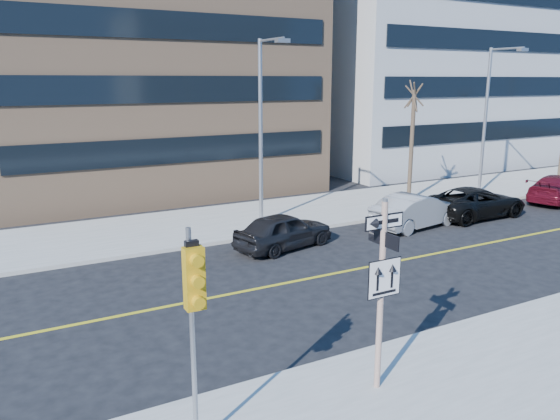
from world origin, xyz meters
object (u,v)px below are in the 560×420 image
sign_pole (382,285)px  parked_car_c (476,202)px  street_tree_west (414,98)px  parked_car_a (284,231)px  traffic_signal (194,296)px  streetlight_b (489,111)px  streetlight_a (263,120)px  parked_car_b (416,211)px

sign_pole → parked_car_c: size_ratio=0.78×
parked_car_c → street_tree_west: 6.23m
sign_pole → parked_car_a: size_ratio=0.97×
traffic_signal → parked_car_a: bearing=54.4°
parked_car_c → streetlight_b: (4.29, 3.37, 4.03)m
parked_car_a → parked_car_c: parked_car_c is taller
sign_pole → street_tree_west: size_ratio=0.64×
streetlight_a → street_tree_west: (9.00, 0.54, 0.77)m
traffic_signal → streetlight_a: 15.72m
parked_car_c → streetlight_a: size_ratio=0.65×
parked_car_a → parked_car_c: 10.53m
streetlight_a → streetlight_b: 14.00m
parked_car_c → streetlight_a: streetlight_a is taller
traffic_signal → streetlight_b: 25.83m
streetlight_b → traffic_signal: bearing=-148.6°
parked_car_c → streetlight_b: size_ratio=0.65×
sign_pole → street_tree_west: street_tree_west is taller
traffic_signal → parked_car_b: bearing=35.7°
parked_car_b → streetlight_b: 9.67m
parked_car_b → parked_car_c: 3.81m
sign_pole → traffic_signal: bearing=-177.9°
parked_car_c → street_tree_west: bearing=9.3°
streetlight_a → streetlight_b: size_ratio=1.00×
parked_car_b → street_tree_west: size_ratio=0.73×
sign_pole → streetlight_a: size_ratio=0.51×
parked_car_b → parked_car_c: size_ratio=0.89×
parked_car_c → streetlight_a: bearing=69.9°
traffic_signal → parked_car_c: bearing=29.6°
street_tree_west → traffic_signal: bearing=-140.6°
traffic_signal → parked_car_b: (13.90, 9.97, -2.26)m
parked_car_a → parked_car_c: bearing=-103.6°
streetlight_a → traffic_signal: bearing=-120.8°
parked_car_b → parked_car_c: (3.81, 0.07, -0.04)m
parked_car_b → streetlight_b: streetlight_b is taller
sign_pole → parked_car_a: sign_pole is taller
parked_car_c → parked_car_a: bearing=89.1°
traffic_signal → parked_car_c: 20.49m
sign_pole → streetlight_a: 14.05m
sign_pole → street_tree_west: (13.00, 13.81, 3.09)m
sign_pole → traffic_signal: (-4.00, -0.15, 0.59)m
parked_car_a → parked_car_c: size_ratio=0.80×
streetlight_a → streetlight_b: bearing=0.0°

